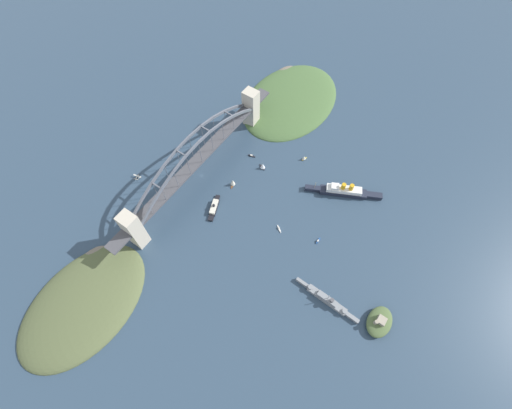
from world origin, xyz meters
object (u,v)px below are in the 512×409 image
at_px(small_boat_2, 233,182).
at_px(small_boat_3, 304,158).
at_px(harbor_ferry_steamer, 214,208).
at_px(seaplane_taxiing_near_bridge, 137,177).
at_px(small_boat_4, 263,166).
at_px(harbor_arch_bridge, 198,161).
at_px(small_boat_5, 252,156).
at_px(small_boat_0, 279,229).
at_px(ocean_liner, 344,191).
at_px(small_boat_1, 318,241).
at_px(naval_cruiser, 327,300).
at_px(fort_island_mid_harbor, 379,322).

height_order(small_boat_2, small_boat_3, small_boat_2).
xyz_separation_m(harbor_ferry_steamer, seaplane_taxiing_near_bridge, (19.01, -102.62, -0.28)).
bearing_deg(seaplane_taxiing_near_bridge, small_boat_4, 130.17).
xyz_separation_m(harbor_arch_bridge, small_boat_4, (-51.32, 54.79, -24.98)).
xyz_separation_m(seaplane_taxiing_near_bridge, small_boat_5, (-105.57, 94.54, -1.25)).
xyz_separation_m(small_boat_0, small_boat_4, (-58.81, -61.76, 3.61)).
bearing_deg(harbor_arch_bridge, small_boat_4, 133.13).
xyz_separation_m(ocean_liner, small_boat_2, (63.71, -113.97, -0.21)).
bearing_deg(harbor_ferry_steamer, small_boat_1, 105.16).
height_order(ocean_liner, naval_cruiser, ocean_liner).
xyz_separation_m(harbor_ferry_steamer, small_boat_2, (-38.73, -1.78, 2.65)).
relative_size(naval_cruiser, small_boat_1, 8.73).
bearing_deg(seaplane_taxiing_near_bridge, naval_cruiser, 89.85).
xyz_separation_m(small_boat_1, small_boat_5, (-54.49, -126.44, -0.05)).
bearing_deg(small_boat_2, seaplane_taxiing_near_bridge, -60.20).
relative_size(naval_cruiser, fort_island_mid_harbor, 2.21).
height_order(harbor_arch_bridge, harbor_ferry_steamer, harbor_arch_bridge).
relative_size(harbor_arch_bridge, small_boat_1, 33.26).
bearing_deg(small_boat_1, harbor_arch_bridge, -88.49).
relative_size(small_boat_0, small_boat_3, 1.12).
bearing_deg(harbor_arch_bridge, small_boat_5, 150.66).
height_order(naval_cruiser, seaplane_taxiing_near_bridge, naval_cruiser).
bearing_deg(seaplane_taxiing_near_bridge, small_boat_2, 119.80).
height_order(harbor_arch_bridge, ocean_liner, harbor_arch_bridge).
bearing_deg(ocean_liner, small_boat_5, -82.48).
xyz_separation_m(harbor_ferry_steamer, fort_island_mid_harbor, (10.38, 208.66, 2.52)).
height_order(ocean_liner, small_boat_5, ocean_liner).
bearing_deg(small_boat_1, small_boat_0, -74.74).
distance_m(small_boat_3, small_boat_4, 53.31).
bearing_deg(naval_cruiser, harbor_ferry_steamer, -97.11).
xyz_separation_m(small_boat_3, small_boat_4, (40.20, -35.00, 0.89)).
bearing_deg(naval_cruiser, small_boat_4, -124.47).
bearing_deg(small_boat_0, small_boat_4, -133.60).
relative_size(small_boat_0, small_boat_1, 1.02).
relative_size(naval_cruiser, small_boat_2, 6.60).
xyz_separation_m(harbor_ferry_steamer, small_boat_3, (-119.39, 48.71, 1.10)).
bearing_deg(small_boat_4, naval_cruiser, 55.53).
xyz_separation_m(fort_island_mid_harbor, small_boat_2, (-49.12, -210.44, 0.13)).
height_order(fort_island_mid_harbor, small_boat_1, fort_island_mid_harbor).
distance_m(small_boat_0, small_boat_5, 106.59).
bearing_deg(ocean_liner, harbor_arch_bridge, -64.05).
relative_size(small_boat_2, small_boat_4, 1.05).
height_order(ocean_liner, fort_island_mid_harbor, ocean_liner).
relative_size(ocean_liner, small_boat_2, 7.69).
bearing_deg(seaplane_taxiing_near_bridge, small_boat_0, 102.47).
height_order(harbor_ferry_steamer, small_boat_4, small_boat_4).
bearing_deg(small_boat_3, small_boat_5, -59.97).
height_order(small_boat_3, small_boat_4, small_boat_4).
bearing_deg(small_boat_5, small_boat_1, 66.69).
xyz_separation_m(harbor_arch_bridge, small_boat_2, (-10.87, 39.31, -24.32)).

